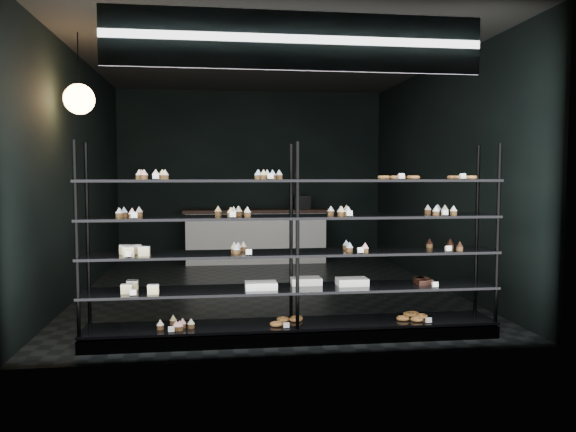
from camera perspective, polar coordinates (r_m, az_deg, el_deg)
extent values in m
cube|color=black|center=(7.98, -2.22, -7.40)|extent=(5.00, 6.00, 0.01)
cube|color=black|center=(7.98, -2.29, 15.67)|extent=(5.00, 6.00, 0.01)
cube|color=black|center=(10.81, -3.71, 4.12)|extent=(5.00, 0.01, 3.20)
cube|color=black|center=(4.84, 0.99, 4.15)|extent=(5.00, 0.01, 3.20)
cube|color=black|center=(7.99, -20.46, 3.88)|extent=(0.01, 6.00, 3.20)
cube|color=black|center=(8.42, 14.99, 4.00)|extent=(0.01, 6.00, 3.20)
cube|color=black|center=(5.60, 0.62, -11.81)|extent=(4.00, 0.50, 0.12)
cylinder|color=black|center=(5.29, -20.67, -2.79)|extent=(0.04, 0.04, 1.85)
cylinder|color=black|center=(5.72, -19.67, -2.27)|extent=(0.04, 0.04, 1.85)
cylinder|color=black|center=(5.21, 0.97, -2.63)|extent=(0.04, 0.04, 1.85)
cylinder|color=black|center=(5.64, 0.31, -2.11)|extent=(0.04, 0.04, 1.85)
cylinder|color=black|center=(5.83, 20.52, -2.17)|extent=(0.04, 0.04, 1.85)
cylinder|color=black|center=(6.22, 18.62, -1.75)|extent=(0.04, 0.04, 1.85)
cube|color=black|center=(5.58, 0.62, -10.92)|extent=(4.00, 0.50, 0.03)
cube|color=black|center=(5.50, 0.63, -7.39)|extent=(4.00, 0.50, 0.02)
cube|color=black|center=(5.44, 0.63, -3.78)|extent=(4.00, 0.50, 0.02)
cube|color=black|center=(5.40, 0.63, -0.10)|extent=(4.00, 0.50, 0.02)
cube|color=black|center=(5.39, 0.63, 3.62)|extent=(4.00, 0.50, 0.02)
cube|color=white|center=(5.18, -13.12, 3.91)|extent=(0.06, 0.04, 0.06)
cube|color=white|center=(5.17, -2.34, 4.01)|extent=(0.06, 0.04, 0.06)
cube|color=white|center=(5.44, 11.30, 3.94)|extent=(0.06, 0.04, 0.06)
cube|color=white|center=(5.67, 17.14, 3.84)|extent=(0.06, 0.04, 0.06)
cube|color=white|center=(5.22, -15.58, 0.02)|extent=(0.06, 0.04, 0.06)
cube|color=white|center=(5.17, -5.14, 0.12)|extent=(0.05, 0.04, 0.06)
cube|color=white|center=(5.31, 6.05, 0.22)|extent=(0.05, 0.04, 0.06)
cube|color=white|center=(5.62, 15.64, 0.30)|extent=(0.06, 0.04, 0.06)
cube|color=white|center=(5.26, -15.88, -3.79)|extent=(0.06, 0.04, 0.06)
cube|color=white|center=(5.21, -3.55, -3.71)|extent=(0.06, 0.04, 0.06)
cube|color=white|center=(5.38, 7.57, -3.49)|extent=(0.05, 0.04, 0.06)
cube|color=white|center=(5.67, 16.10, -3.23)|extent=(0.06, 0.04, 0.06)
cube|color=white|center=(5.31, -15.04, -7.54)|extent=(0.06, 0.04, 0.06)
cube|color=white|center=(5.67, 14.62, -6.79)|extent=(0.06, 0.04, 0.06)
cube|color=white|center=(5.36, -11.61, -11.22)|extent=(0.06, 0.04, 0.06)
cube|color=white|center=(5.38, -0.11, -11.06)|extent=(0.05, 0.04, 0.06)
cube|color=white|center=(5.72, 13.87, -10.28)|extent=(0.06, 0.04, 0.06)
cube|color=#0D1541|center=(5.05, 0.87, 17.32)|extent=(3.20, 0.04, 0.45)
cube|color=white|center=(5.03, 0.90, 17.37)|extent=(3.30, 0.02, 0.50)
cylinder|color=black|center=(6.87, -20.55, 14.79)|extent=(0.01, 0.01, 0.56)
sphere|color=#F5A055|center=(6.80, -20.45, 11.07)|extent=(0.34, 0.34, 0.34)
cube|color=silver|center=(10.37, -3.30, -2.18)|extent=(2.53, 0.60, 0.92)
cube|color=black|center=(10.33, -3.32, 0.52)|extent=(2.63, 0.65, 0.06)
cube|color=black|center=(10.42, 1.39, 1.41)|extent=(0.30, 0.30, 0.25)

